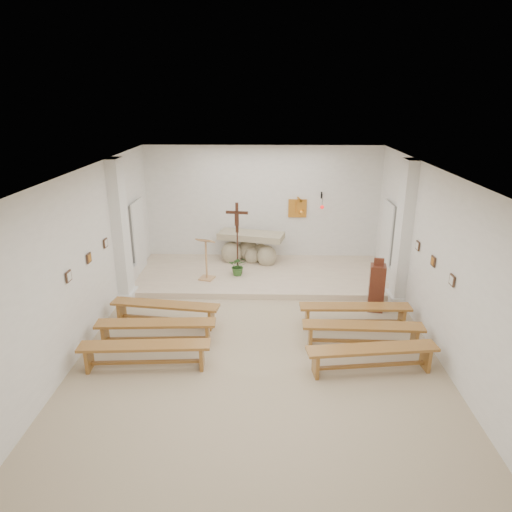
{
  "coord_description": "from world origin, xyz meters",
  "views": [
    {
      "loc": [
        0.16,
        -8.43,
        4.83
      ],
      "look_at": [
        -0.11,
        1.6,
        1.3
      ],
      "focal_mm": 32.0,
      "sensor_mm": 36.0,
      "label": 1
    }
  ],
  "objects_px": {
    "crucifix_stand": "(237,233)",
    "donation_pedestal": "(377,288)",
    "bench_left_third": "(145,350)",
    "bench_right_second": "(363,330)",
    "bench_right_third": "(372,354)",
    "bench_left_second": "(156,328)",
    "altar": "(250,249)",
    "bench_right_front": "(355,311)",
    "bench_left_front": "(165,309)",
    "lectern": "(206,258)"
  },
  "relations": [
    {
      "from": "crucifix_stand",
      "to": "bench_left_front",
      "type": "distance_m",
      "value": 3.27
    },
    {
      "from": "altar",
      "to": "bench_right_front",
      "type": "relative_size",
      "value": 0.83
    },
    {
      "from": "bench_right_front",
      "to": "bench_left_third",
      "type": "xyz_separation_m",
      "value": [
        -4.18,
        -1.75,
        0.0
      ]
    },
    {
      "from": "crucifix_stand",
      "to": "bench_left_front",
      "type": "relative_size",
      "value": 0.82
    },
    {
      "from": "lectern",
      "to": "donation_pedestal",
      "type": "relative_size",
      "value": 0.92
    },
    {
      "from": "altar",
      "to": "bench_left_front",
      "type": "height_order",
      "value": "altar"
    },
    {
      "from": "bench_right_front",
      "to": "altar",
      "type": "bearing_deg",
      "value": 121.94
    },
    {
      "from": "bench_left_front",
      "to": "bench_right_third",
      "type": "bearing_deg",
      "value": -15.1
    },
    {
      "from": "bench_right_front",
      "to": "bench_left_second",
      "type": "xyz_separation_m",
      "value": [
        -4.18,
        -0.88,
        0.0
      ]
    },
    {
      "from": "altar",
      "to": "crucifix_stand",
      "type": "height_order",
      "value": "crucifix_stand"
    },
    {
      "from": "altar",
      "to": "bench_left_third",
      "type": "bearing_deg",
      "value": -94.01
    },
    {
      "from": "donation_pedestal",
      "to": "bench_right_third",
      "type": "xyz_separation_m",
      "value": [
        -0.65,
        -2.61,
        -0.19
      ]
    },
    {
      "from": "crucifix_stand",
      "to": "bench_right_third",
      "type": "distance_m",
      "value": 5.4
    },
    {
      "from": "altar",
      "to": "bench_left_second",
      "type": "relative_size",
      "value": 0.83
    },
    {
      "from": "altar",
      "to": "bench_right_front",
      "type": "distance_m",
      "value": 4.49
    },
    {
      "from": "bench_left_second",
      "to": "crucifix_stand",
      "type": "bearing_deg",
      "value": 65.85
    },
    {
      "from": "bench_left_front",
      "to": "bench_right_third",
      "type": "relative_size",
      "value": 1.0
    },
    {
      "from": "bench_left_second",
      "to": "bench_left_third",
      "type": "xyz_separation_m",
      "value": [
        -0.0,
        -0.88,
        0.0
      ]
    },
    {
      "from": "bench_right_second",
      "to": "bench_right_third",
      "type": "relative_size",
      "value": 0.99
    },
    {
      "from": "altar",
      "to": "bench_right_third",
      "type": "bearing_deg",
      "value": -52.62
    },
    {
      "from": "donation_pedestal",
      "to": "bench_left_front",
      "type": "bearing_deg",
      "value": -159.9
    },
    {
      "from": "bench_right_third",
      "to": "bench_right_second",
      "type": "bearing_deg",
      "value": 82.64
    },
    {
      "from": "bench_right_front",
      "to": "bench_right_third",
      "type": "relative_size",
      "value": 0.99
    },
    {
      "from": "donation_pedestal",
      "to": "bench_right_front",
      "type": "bearing_deg",
      "value": -116.95
    },
    {
      "from": "altar",
      "to": "bench_right_front",
      "type": "height_order",
      "value": "altar"
    },
    {
      "from": "bench_left_second",
      "to": "lectern",
      "type": "bearing_deg",
      "value": 76.13
    },
    {
      "from": "bench_left_front",
      "to": "bench_left_third",
      "type": "height_order",
      "value": "same"
    },
    {
      "from": "bench_right_third",
      "to": "bench_left_third",
      "type": "bearing_deg",
      "value": 172.64
    },
    {
      "from": "bench_left_front",
      "to": "bench_right_third",
      "type": "distance_m",
      "value": 4.53
    },
    {
      "from": "donation_pedestal",
      "to": "bench_right_third",
      "type": "relative_size",
      "value": 0.54
    },
    {
      "from": "altar",
      "to": "donation_pedestal",
      "type": "xyz_separation_m",
      "value": [
        3.09,
        -2.9,
        0.05
      ]
    },
    {
      "from": "donation_pedestal",
      "to": "bench_left_third",
      "type": "distance_m",
      "value": 5.49
    },
    {
      "from": "bench_right_third",
      "to": "altar",
      "type": "bearing_deg",
      "value": 106.5
    },
    {
      "from": "bench_right_front",
      "to": "bench_left_third",
      "type": "distance_m",
      "value": 4.53
    },
    {
      "from": "lectern",
      "to": "bench_left_front",
      "type": "bearing_deg",
      "value": -88.56
    },
    {
      "from": "bench_left_front",
      "to": "bench_right_front",
      "type": "distance_m",
      "value": 4.18
    },
    {
      "from": "bench_left_front",
      "to": "bench_left_second",
      "type": "bearing_deg",
      "value": -82.33
    },
    {
      "from": "bench_right_third",
      "to": "lectern",
      "type": "bearing_deg",
      "value": 123.87
    },
    {
      "from": "altar",
      "to": "bench_left_second",
      "type": "height_order",
      "value": "altar"
    },
    {
      "from": "bench_left_third",
      "to": "bench_left_second",
      "type": "bearing_deg",
      "value": 86.29
    },
    {
      "from": "bench_left_second",
      "to": "bench_right_third",
      "type": "height_order",
      "value": "same"
    },
    {
      "from": "crucifix_stand",
      "to": "donation_pedestal",
      "type": "distance_m",
      "value": 3.99
    },
    {
      "from": "bench_right_second",
      "to": "bench_left_third",
      "type": "relative_size",
      "value": 1.0
    },
    {
      "from": "altar",
      "to": "bench_left_second",
      "type": "xyz_separation_m",
      "value": [
        -1.74,
        -4.64,
        -0.14
      ]
    },
    {
      "from": "altar",
      "to": "lectern",
      "type": "height_order",
      "value": "lectern"
    },
    {
      "from": "lectern",
      "to": "bench_right_front",
      "type": "bearing_deg",
      "value": -16.68
    },
    {
      "from": "altar",
      "to": "bench_left_front",
      "type": "relative_size",
      "value": 0.82
    },
    {
      "from": "crucifix_stand",
      "to": "donation_pedestal",
      "type": "bearing_deg",
      "value": -22.26
    },
    {
      "from": "lectern",
      "to": "bench_right_third",
      "type": "bearing_deg",
      "value": -32.47
    },
    {
      "from": "altar",
      "to": "bench_right_third",
      "type": "distance_m",
      "value": 6.03
    }
  ]
}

